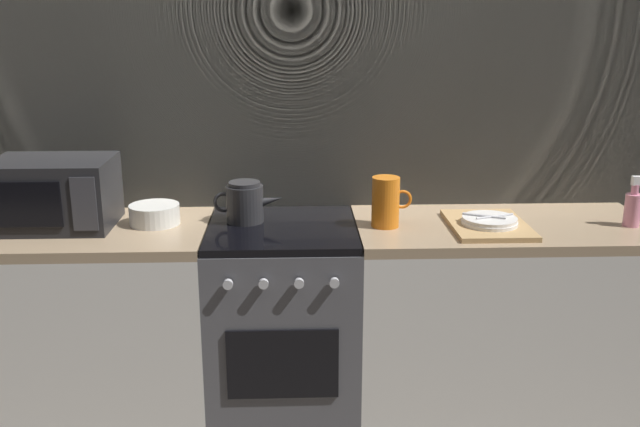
{
  "coord_description": "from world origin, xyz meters",
  "views": [
    {
      "loc": [
        0.05,
        -2.71,
        1.73
      ],
      "look_at": [
        0.15,
        0.0,
        0.95
      ],
      "focal_mm": 39.9,
      "sensor_mm": 36.0,
      "label": 1
    }
  ],
  "objects": [
    {
      "name": "counter_right",
      "position": [
        0.9,
        0.0,
        0.45
      ],
      "size": [
        1.2,
        0.6,
        0.9
      ],
      "color": "silver",
      "rests_on": "ground_plane"
    },
    {
      "name": "pitcher",
      "position": [
        0.41,
        -0.02,
        1.0
      ],
      "size": [
        0.16,
        0.11,
        0.2
      ],
      "color": "orange",
      "rests_on": "counter_right"
    },
    {
      "name": "counter_left",
      "position": [
        -0.9,
        0.0,
        0.45
      ],
      "size": [
        1.2,
        0.6,
        0.9
      ],
      "color": "silver",
      "rests_on": "ground_plane"
    },
    {
      "name": "spray_bottle",
      "position": [
        1.39,
        -0.05,
        0.98
      ],
      "size": [
        0.08,
        0.06,
        0.2
      ],
      "color": "pink",
      "rests_on": "counter_right"
    },
    {
      "name": "ground_plane",
      "position": [
        0.0,
        0.0,
        0.0
      ],
      "size": [
        8.0,
        8.0,
        0.0
      ],
      "primitive_type": "plane",
      "color": "#6B6054"
    },
    {
      "name": "dish_pile",
      "position": [
        0.81,
        -0.06,
        0.92
      ],
      "size": [
        0.3,
        0.4,
        0.06
      ],
      "color": "tan",
      "rests_on": "counter_right"
    },
    {
      "name": "kettle",
      "position": [
        -0.15,
        0.07,
        0.98
      ],
      "size": [
        0.28,
        0.15,
        0.17
      ],
      "color": "#262628",
      "rests_on": "stove_unit"
    },
    {
      "name": "mixing_bowl",
      "position": [
        -0.51,
        0.05,
        0.94
      ],
      "size": [
        0.2,
        0.2,
        0.08
      ],
      "primitive_type": "cylinder",
      "color": "silver",
      "rests_on": "counter_left"
    },
    {
      "name": "back_wall",
      "position": [
        0.0,
        0.32,
        1.2
      ],
      "size": [
        3.6,
        0.05,
        2.4
      ],
      "color": "#B2AD9E",
      "rests_on": "ground_plane"
    },
    {
      "name": "stove_unit",
      "position": [
        -0.0,
        -0.0,
        0.45
      ],
      "size": [
        0.6,
        0.63,
        0.9
      ],
      "color": "#4C4C51",
      "rests_on": "ground_plane"
    },
    {
      "name": "microwave",
      "position": [
        -0.9,
        0.04,
        1.04
      ],
      "size": [
        0.46,
        0.35,
        0.27
      ],
      "color": "black",
      "rests_on": "counter_left"
    }
  ]
}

